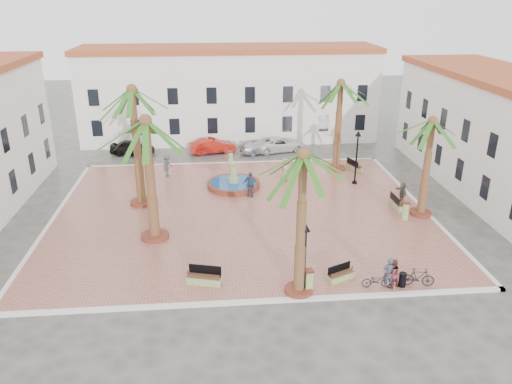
# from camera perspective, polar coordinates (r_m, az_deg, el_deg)

# --- Properties ---
(ground) EXTENTS (120.00, 120.00, 0.00)m
(ground) POSITION_cam_1_polar(r_m,az_deg,el_deg) (35.39, -1.61, -2.46)
(ground) COLOR #56544F
(ground) RESTS_ON ground
(plaza) EXTENTS (26.00, 22.00, 0.15)m
(plaza) POSITION_cam_1_polar(r_m,az_deg,el_deg) (35.36, -1.62, -2.35)
(plaza) COLOR #AF6756
(plaza) RESTS_ON ground
(kerb_n) EXTENTS (26.30, 0.30, 0.16)m
(kerb_n) POSITION_cam_1_polar(r_m,az_deg,el_deg) (45.60, -2.48, 3.34)
(kerb_n) COLOR silver
(kerb_n) RESTS_ON ground
(kerb_s) EXTENTS (26.30, 0.30, 0.16)m
(kerb_s) POSITION_cam_1_polar(r_m,az_deg,el_deg) (25.75, -0.05, -12.42)
(kerb_s) COLOR silver
(kerb_s) RESTS_ON ground
(kerb_e) EXTENTS (0.30, 22.30, 0.16)m
(kerb_e) POSITION_cam_1_polar(r_m,az_deg,el_deg) (38.31, 18.19, -1.51)
(kerb_e) COLOR silver
(kerb_e) RESTS_ON ground
(kerb_w) EXTENTS (0.30, 22.30, 0.16)m
(kerb_w) POSITION_cam_1_polar(r_m,az_deg,el_deg) (37.02, -22.16, -2.90)
(kerb_w) COLOR silver
(kerb_w) RESTS_ON ground
(building_north) EXTENTS (30.40, 7.40, 9.50)m
(building_north) POSITION_cam_1_polar(r_m,az_deg,el_deg) (53.13, -3.04, 11.23)
(building_north) COLOR white
(building_north) RESTS_ON ground
(building_east) EXTENTS (7.40, 26.40, 9.00)m
(building_east) POSITION_cam_1_polar(r_m,az_deg,el_deg) (41.80, 26.78, 5.60)
(building_east) COLOR white
(building_east) RESTS_ON ground
(fountain) EXTENTS (4.18, 4.18, 2.16)m
(fountain) POSITION_cam_1_polar(r_m,az_deg,el_deg) (39.67, -2.57, 0.99)
(fountain) COLOR brown
(fountain) RESTS_ON plaza
(palm_nw) EXTENTS (5.42, 5.42, 8.74)m
(palm_nw) POSITION_cam_1_polar(r_m,az_deg,el_deg) (35.29, -13.89, 9.84)
(palm_nw) COLOR brown
(palm_nw) RESTS_ON plaza
(palm_sw) EXTENTS (5.63, 5.63, 7.94)m
(palm_sw) POSITION_cam_1_polar(r_m,az_deg,el_deg) (29.92, -12.38, 6.28)
(palm_sw) COLOR brown
(palm_sw) RESTS_ON plaza
(palm_s) EXTENTS (4.78, 4.78, 7.78)m
(palm_s) POSITION_cam_1_polar(r_m,az_deg,el_deg) (23.51, 5.40, 2.39)
(palm_s) COLOR brown
(palm_s) RESTS_ON plaza
(palm_e) EXTENTS (4.85, 4.85, 7.00)m
(palm_e) POSITION_cam_1_polar(r_m,az_deg,el_deg) (34.82, 19.41, 6.42)
(palm_e) COLOR brown
(palm_e) RESTS_ON plaza
(palm_ne) EXTENTS (5.40, 5.40, 7.85)m
(palm_ne) POSITION_cam_1_polar(r_m,az_deg,el_deg) (42.59, 9.61, 11.00)
(palm_ne) COLOR brown
(palm_ne) RESTS_ON plaza
(bench_s) EXTENTS (1.95, 1.03, 0.99)m
(bench_s) POSITION_cam_1_polar(r_m,az_deg,el_deg) (27.04, -5.93, -9.84)
(bench_s) COLOR #8CA262
(bench_s) RESTS_ON plaza
(bench_se) EXTENTS (1.65, 1.12, 0.84)m
(bench_se) POSITION_cam_1_polar(r_m,az_deg,el_deg) (27.64, 9.66, -9.39)
(bench_se) COLOR #8CA262
(bench_se) RESTS_ON plaza
(bench_e) EXTENTS (0.60, 1.77, 0.93)m
(bench_e) POSITION_cam_1_polar(r_m,az_deg,el_deg) (37.32, 15.79, -1.30)
(bench_e) COLOR #8CA262
(bench_e) RESTS_ON plaza
(bench_ne) EXTENTS (1.08, 1.92, 0.97)m
(bench_ne) POSITION_cam_1_polar(r_m,az_deg,el_deg) (44.28, 11.15, 2.82)
(bench_ne) COLOR #8CA262
(bench_ne) RESTS_ON plaza
(lamppost_s) EXTENTS (0.42, 0.42, 3.88)m
(lamppost_s) POSITION_cam_1_polar(r_m,az_deg,el_deg) (25.18, 5.66, -6.23)
(lamppost_s) COLOR black
(lamppost_s) RESTS_ON plaza
(lamppost_e) EXTENTS (0.48, 0.48, 4.41)m
(lamppost_e) POSITION_cam_1_polar(r_m,az_deg,el_deg) (40.28, 11.49, 4.94)
(lamppost_e) COLOR black
(lamppost_e) RESTS_ON plaza
(bollard_se) EXTENTS (0.50, 0.50, 1.27)m
(bollard_se) POSITION_cam_1_polar(r_m,az_deg,el_deg) (26.20, 6.04, -9.99)
(bollard_se) COLOR #8CA262
(bollard_se) RESTS_ON plaza
(bollard_n) EXTENTS (0.48, 0.48, 1.26)m
(bollard_n) POSITION_cam_1_polar(r_m,az_deg,el_deg) (44.79, -2.94, 3.95)
(bollard_n) COLOR #8CA262
(bollard_n) RESTS_ON plaza
(bollard_e) EXTENTS (0.56, 0.56, 1.29)m
(bollard_e) POSITION_cam_1_polar(r_m,az_deg,el_deg) (35.32, 16.72, -2.03)
(bollard_e) COLOR #8CA262
(bollard_e) RESTS_ON plaza
(litter_bin) EXTENTS (0.40, 0.40, 0.78)m
(litter_bin) POSITION_cam_1_polar(r_m,az_deg,el_deg) (27.71, 16.39, -9.59)
(litter_bin) COLOR black
(litter_bin) RESTS_ON plaza
(cyclist_a) EXTENTS (0.68, 0.51, 1.71)m
(cyclist_a) POSITION_cam_1_polar(r_m,az_deg,el_deg) (27.17, 14.93, -8.95)
(cyclist_a) COLOR #333B4A
(cyclist_a) RESTS_ON plaza
(bicycle_a) EXTENTS (1.58, 0.61, 0.82)m
(bicycle_a) POSITION_cam_1_polar(r_m,az_deg,el_deg) (27.26, 13.61, -9.78)
(bicycle_a) COLOR black
(bicycle_a) RESTS_ON plaza
(cyclist_b) EXTENTS (0.95, 0.85, 1.63)m
(cyclist_b) POSITION_cam_1_polar(r_m,az_deg,el_deg) (27.27, 15.36, -8.98)
(cyclist_b) COLOR maroon
(cyclist_b) RESTS_ON plaza
(bicycle_b) EXTENTS (1.76, 0.78, 1.02)m
(bicycle_b) POSITION_cam_1_polar(r_m,az_deg,el_deg) (27.92, 18.05, -9.25)
(bicycle_b) COLOR black
(bicycle_b) RESTS_ON plaza
(pedestrian_fountain_a) EXTENTS (1.05, 0.82, 1.91)m
(pedestrian_fountain_a) POSITION_cam_1_polar(r_m,az_deg,el_deg) (40.87, 3.33, 2.60)
(pedestrian_fountain_a) COLOR #95805B
(pedestrian_fountain_a) RESTS_ON plaza
(pedestrian_fountain_b) EXTENTS (1.24, 0.83, 1.95)m
(pedestrian_fountain_b) POSITION_cam_1_polar(r_m,az_deg,el_deg) (37.55, -0.66, 0.89)
(pedestrian_fountain_b) COLOR #36445D
(pedestrian_fountain_b) RESTS_ON plaza
(pedestrian_north) EXTENTS (1.15, 1.44, 1.94)m
(pedestrian_north) POSITION_cam_1_polar(r_m,az_deg,el_deg) (42.37, -10.09, 3.02)
(pedestrian_north) COLOR #444548
(pedestrian_north) RESTS_ON plaza
(pedestrian_east) EXTENTS (0.68, 1.51, 1.57)m
(pedestrian_east) POSITION_cam_1_polar(r_m,az_deg,el_deg) (38.13, 16.35, -0.01)
(pedestrian_east) COLOR #675C50
(pedestrian_east) RESTS_ON plaza
(car_black) EXTENTS (4.40, 2.28, 1.43)m
(car_black) POSITION_cam_1_polar(r_m,az_deg,el_deg) (49.44, -13.93, 4.96)
(car_black) COLOR black
(car_black) RESTS_ON ground
(car_red) EXTENTS (4.60, 2.44, 1.44)m
(car_red) POSITION_cam_1_polar(r_m,az_deg,el_deg) (48.70, -4.98, 5.28)
(car_red) COLOR red
(car_red) RESTS_ON ground
(car_silver) EXTENTS (4.61, 2.80, 1.25)m
(car_silver) POSITION_cam_1_polar(r_m,az_deg,el_deg) (48.55, 0.69, 5.20)
(car_silver) COLOR silver
(car_silver) RESTS_ON ground
(car_white) EXTENTS (5.41, 3.44, 1.39)m
(car_white) POSITION_cam_1_polar(r_m,az_deg,el_deg) (49.20, 2.74, 5.49)
(car_white) COLOR white
(car_white) RESTS_ON ground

